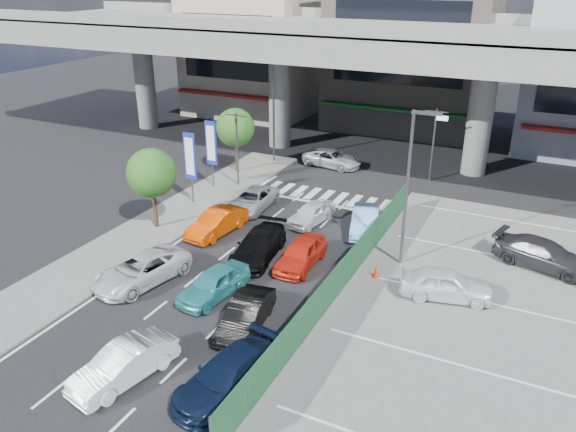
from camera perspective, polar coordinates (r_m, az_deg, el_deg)
The scene contains 30 objects.
ground at distance 27.16m, azimuth -6.69°, elevation -7.17°, with size 120.00×120.00×0.00m, color black.
parking_lot at distance 25.59m, azimuth 17.64°, elevation -10.32°, with size 12.00×28.00×0.06m, color #5A5A58.
sidewalk_left at distance 33.72m, azimuth -13.16°, elevation -1.08°, with size 4.00×30.00×0.12m, color #5A5A58.
fence_run at distance 25.38m, azimuth 4.70°, elevation -7.11°, with size 0.16×22.00×1.80m, color #1B4F2B, non-canonical shape.
expressway at distance 43.67m, azimuth 8.94°, elevation 16.81°, with size 64.00×14.00×10.75m.
building_west at distance 59.42m, azimuth -3.54°, elevation 16.65°, with size 12.00×10.90×13.00m.
building_center at distance 54.32m, azimuth 12.54°, elevation 16.54°, with size 14.00×10.90×15.00m.
traffic_light_left at distance 38.10m, azimuth -5.26°, elevation 8.57°, with size 1.60×1.24×5.20m.
traffic_light_right at distance 40.36m, azimuth 14.71°, elevation 8.77°, with size 1.60×1.24×5.20m.
street_lamp_right at distance 27.60m, azimuth 12.46°, elevation 3.91°, with size 1.65×0.22×8.00m.
street_lamp_left at distance 43.05m, azimuth -1.28°, elevation 11.59°, with size 1.65×0.22×8.00m.
signboard_near at distance 35.69m, azimuth -9.90°, elevation 5.79°, with size 0.80×0.14×4.70m.
signboard_far at distance 38.25m, azimuth -7.80°, elevation 7.15°, with size 0.80×0.14×4.70m.
tree_near at distance 32.50m, azimuth -13.70°, elevation 4.25°, with size 2.80×2.80×4.80m.
tree_far at distance 41.11m, azimuth -5.36°, elevation 8.91°, with size 2.80×2.80×4.80m.
hatch_white_back_mid at distance 22.02m, azimuth -16.35°, elevation -14.25°, with size 1.46×4.19×1.38m, color white.
minivan_navy_back at distance 20.83m, azimuth -6.09°, elevation -15.78°, with size 1.93×4.76×1.38m, color black.
sedan_white_mid_left at distance 27.92m, azimuth -14.68°, elevation -5.30°, with size 2.29×4.97×1.38m, color silver.
taxi_teal_mid at distance 26.15m, azimuth -7.57°, elevation -6.81°, with size 1.60×3.97×1.35m, color teal.
hatch_black_mid_right at distance 23.91m, azimuth -4.27°, elevation -9.94°, with size 1.38×3.97×1.31m, color black.
taxi_orange_left at distance 32.13m, azimuth -7.23°, elevation -0.67°, with size 1.46×4.19×1.38m, color #D23F02.
sedan_black_mid at distance 29.31m, azimuth -3.03°, elevation -3.02°, with size 1.93×4.76×1.38m, color black.
taxi_orange_right at distance 28.49m, azimuth 1.33°, elevation -3.83°, with size 1.63×4.05×1.38m, color red.
wagon_silver_front_left at distance 35.24m, azimuth -3.66°, elevation 1.63°, with size 2.04×4.42×1.23m, color #A5A7AC.
sedan_white_front_mid at distance 33.30m, azimuth 2.37°, elevation 0.29°, with size 1.47×3.65×1.24m, color silver.
kei_truck_front_right at distance 32.44m, azimuth 7.85°, elevation -0.45°, with size 1.46×4.19×1.38m, color #679DDE.
crossing_wagon_silver at distance 43.12m, azimuth 4.51°, elevation 5.84°, with size 2.08×4.52×1.26m, color #B3B5BC.
parked_sedan_white at distance 26.70m, azimuth 15.81°, elevation -6.66°, with size 1.69×4.19×1.43m, color white.
parked_sedan_dgrey at distance 31.00m, azimuth 24.52°, elevation -3.58°, with size 1.98×4.88×1.41m, color #2F2E34.
traffic_cone at distance 27.81m, azimuth 8.97°, elevation -5.50°, with size 0.38×0.38×0.73m, color red.
Camera 1 is at (12.94, -19.39, 13.94)m, focal length 35.00 mm.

